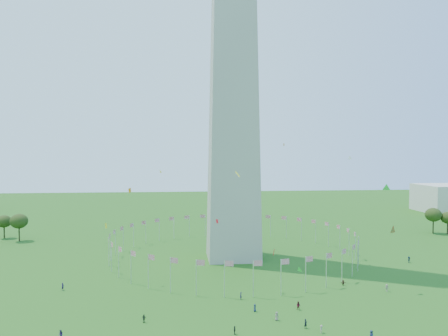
{
  "coord_description": "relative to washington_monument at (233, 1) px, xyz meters",
  "views": [
    {
      "loc": [
        -17.64,
        -92.98,
        34.95
      ],
      "look_at": [
        -4.56,
        35.0,
        30.46
      ],
      "focal_mm": 35.0,
      "sensor_mm": 36.0,
      "label": 1
    }
  ],
  "objects": [
    {
      "name": "flag_ring",
      "position": [
        -0.0,
        0.0,
        -80.0
      ],
      "size": [
        80.24,
        80.24,
        9.0
      ],
      "color": "silver",
      "rests_on": "ground"
    },
    {
      "name": "washington_monument",
      "position": [
        0.0,
        0.0,
        0.0
      ],
      "size": [
        16.8,
        16.8,
        169.0
      ],
      "primitive_type": null,
      "color": "#AEAA9B",
      "rests_on": "ground"
    },
    {
      "name": "kites_aloft",
      "position": [
        18.13,
        -28.78,
        -65.49
      ],
      "size": [
        109.67,
        77.51,
        34.37
      ],
      "color": "green",
      "rests_on": "ground"
    },
    {
      "name": "crowd",
      "position": [
        14.78,
        -49.7,
        -83.6
      ],
      "size": [
        103.5,
        69.44,
        1.98
      ],
      "color": "#5D1615",
      "rests_on": "ground"
    },
    {
      "name": "ground",
      "position": [
        0.0,
        -50.0,
        -84.5
      ],
      "size": [
        600.0,
        600.0,
        0.0
      ],
      "primitive_type": "plane",
      "color": "#1B4F12",
      "rests_on": "ground"
    }
  ]
}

